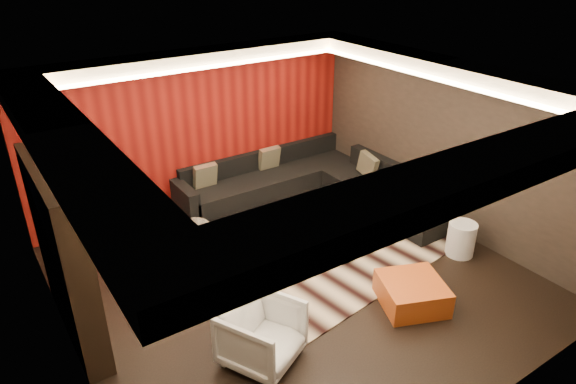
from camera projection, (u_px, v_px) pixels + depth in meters
floor at (294, 278)px, 7.44m from camera, size 6.00×6.00×0.02m
ceiling at (295, 86)px, 6.18m from camera, size 6.00×6.00×0.02m
wall_back at (198, 128)px, 9.05m from camera, size 6.00×0.02×2.80m
wall_left at (55, 262)px, 5.30m from camera, size 0.02×6.00×2.80m
wall_right at (447, 145)px, 8.32m from camera, size 0.02×6.00×2.80m
red_feature_wall at (199, 129)px, 9.02m from camera, size 5.98×0.05×2.78m
soffit_back at (200, 57)px, 8.24m from camera, size 6.00×0.60×0.22m
soffit_front at (481, 170)px, 4.23m from camera, size 6.00×0.60×0.22m
soffit_left at (62, 139)px, 4.88m from camera, size 0.60×4.80×0.22m
soffit_right at (445, 68)px, 7.59m from camera, size 0.60×4.80×0.22m
cove_back at (209, 67)px, 8.03m from camera, size 4.80×0.08×0.04m
cove_front at (447, 167)px, 4.52m from camera, size 4.80×0.08×0.04m
cove_left at (100, 141)px, 5.10m from camera, size 0.08×4.80×0.04m
cove_right at (428, 77)px, 7.46m from camera, size 0.08×4.80×0.04m
tv_surround at (64, 255)px, 5.96m from camera, size 0.30×2.00×2.20m
tv_screen at (72, 225)px, 5.89m from camera, size 0.04×1.30×0.80m
tv_shelf at (84, 279)px, 6.22m from camera, size 0.04×1.60×0.04m
rug at (325, 242)px, 8.28m from camera, size 4.36×3.50×0.02m
coffee_table at (339, 225)px, 8.54m from camera, size 1.58×1.58×0.22m
drum_stool at (342, 248)px, 7.74m from camera, size 0.34×0.34×0.37m
striped_pouf at (195, 230)px, 8.28m from camera, size 0.71×0.71×0.33m
white_side_table at (461, 239)px, 7.87m from camera, size 0.54×0.54×0.53m
orange_ottoman at (412, 293)px, 6.81m from camera, size 1.05×1.05×0.36m
armchair at (262, 334)px, 5.83m from camera, size 1.08×1.09×0.74m
sectional_sofa at (314, 186)px, 9.57m from camera, size 3.65×3.50×0.75m
throw_pillows at (282, 166)px, 9.50m from camera, size 2.99×1.67×0.50m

